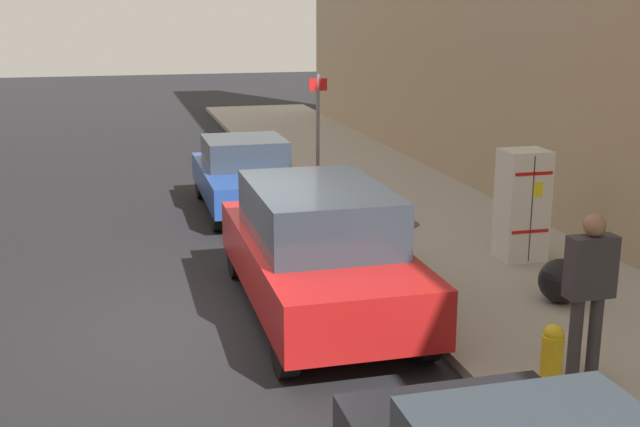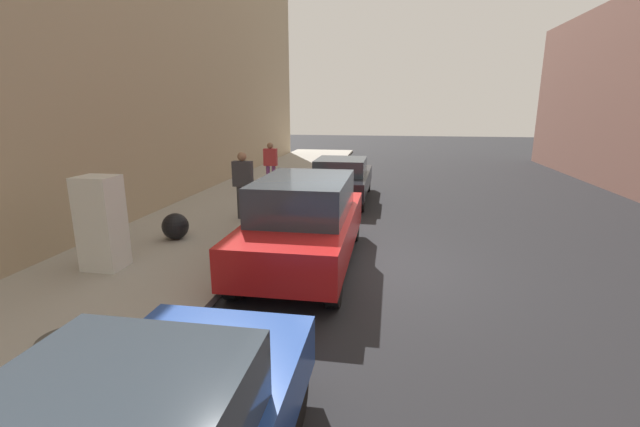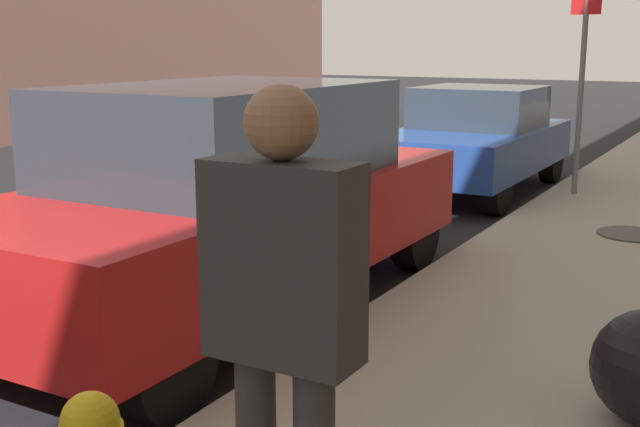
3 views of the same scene
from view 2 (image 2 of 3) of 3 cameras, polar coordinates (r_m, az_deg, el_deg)
The scene contains 10 objects.
ground_plane at distance 8.44m, azimuth 6.87°, elevation -7.17°, with size 80.00×80.00×0.00m, color black.
sidewalk_slab at distance 9.61m, azimuth -20.04°, elevation -4.87°, with size 3.93×44.00×0.13m, color #9E998E.
discarded_refrigerator at distance 8.72m, azimuth -27.12°, elevation -1.14°, with size 0.68×0.60×1.72m.
manhole_cover at distance 6.60m, azimuth -30.80°, elevation -14.14°, with size 0.70×0.70×0.02m, color #47443F.
fire_hydrant at distance 11.68m, azimuth -6.94°, elevation 1.45°, with size 0.22×0.22×0.76m.
trash_bag at distance 10.17m, azimuth -18.73°, elevation -1.61°, with size 0.59×0.59×0.59m, color black.
pedestrian_walking_far at distance 11.43m, azimuth -10.24°, elevation 4.41°, with size 0.51×0.24×1.78m.
pedestrian_standing_near at distance 15.83m, azimuth -6.61°, elevation 6.85°, with size 0.48×0.22×1.66m.
parked_suv_red at distance 8.30m, azimuth -2.08°, elevation -1.02°, with size 1.89×4.62×1.73m.
parked_sedan_dark at distance 14.28m, azimuth 2.87°, elevation 4.72°, with size 1.79×4.41×1.41m.
Camera 2 is at (0.30, -7.87, 3.04)m, focal length 24.00 mm.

